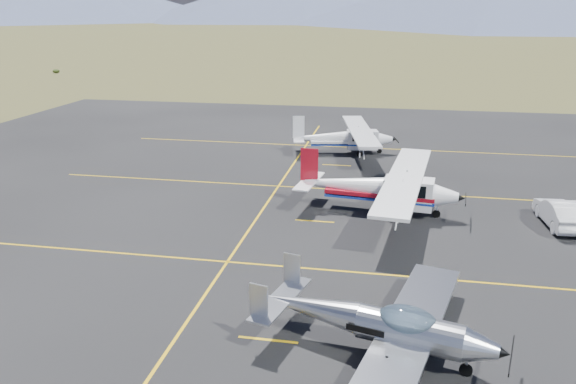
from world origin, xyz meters
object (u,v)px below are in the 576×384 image
at_px(aircraft_cessna, 380,187).
at_px(aircraft_plain, 345,137).
at_px(aircraft_low_wing, 382,325).
at_px(sedan, 560,213).

relative_size(aircraft_cessna, aircraft_plain, 1.13).
relative_size(aircraft_low_wing, sedan, 2.52).
distance_m(aircraft_cessna, aircraft_plain, 12.78).
bearing_deg(sedan, aircraft_low_wing, 52.31).
xyz_separation_m(aircraft_cessna, aircraft_plain, (-2.96, 12.43, -0.16)).
bearing_deg(aircraft_plain, aircraft_cessna, -87.30).
height_order(aircraft_low_wing, aircraft_cessna, aircraft_cessna).
height_order(aircraft_low_wing, aircraft_plain, aircraft_plain).
distance_m(aircraft_plain, sedan, 17.43).
xyz_separation_m(aircraft_plain, sedan, (11.84, -12.79, -0.57)).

